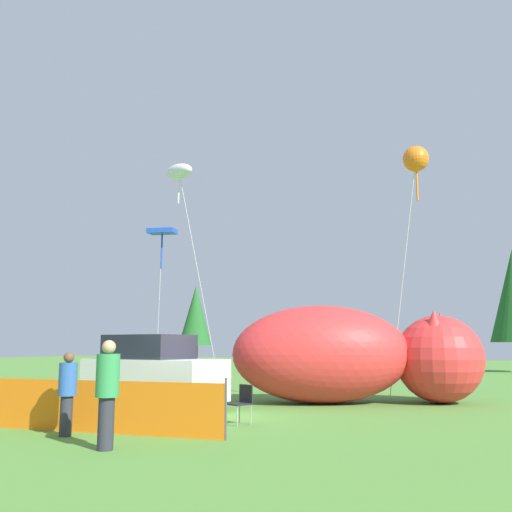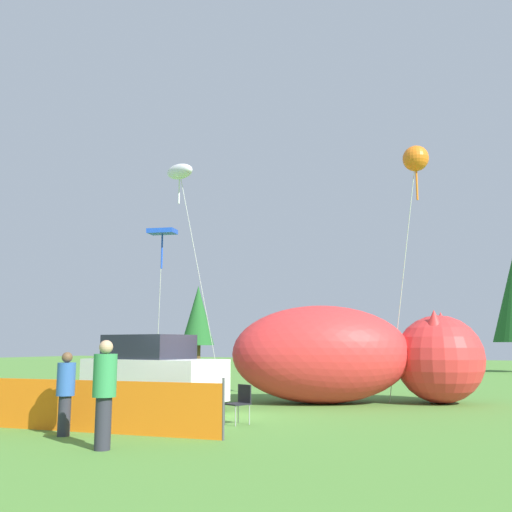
{
  "view_description": "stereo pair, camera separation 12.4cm",
  "coord_description": "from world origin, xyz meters",
  "px_view_note": "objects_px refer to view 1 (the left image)",
  "views": [
    {
      "loc": [
        8.27,
        -12.88,
        1.84
      ],
      "look_at": [
        0.05,
        4.11,
        4.77
      ],
      "focal_mm": 40.0,
      "sensor_mm": 36.0,
      "label": 1
    },
    {
      "loc": [
        8.38,
        -12.82,
        1.84
      ],
      "look_at": [
        0.05,
        4.11,
        4.77
      ],
      "focal_mm": 40.0,
      "sensor_mm": 36.0,
      "label": 2
    }
  ],
  "objects_px": {
    "spectator_in_black_shirt": "(107,389)",
    "kite_blue_box": "(162,234)",
    "inflatable_cat": "(351,358)",
    "kite_white_ghost": "(179,172)",
    "folding_chair": "(242,400)",
    "spectator_in_grey_shirt": "(67,390)",
    "parked_car": "(153,373)",
    "kite_orange_flower": "(416,160)"
  },
  "relations": [
    {
      "from": "kite_orange_flower",
      "to": "kite_blue_box",
      "type": "height_order",
      "value": "kite_orange_flower"
    },
    {
      "from": "folding_chair",
      "to": "spectator_in_black_shirt",
      "type": "distance_m",
      "value": 4.07
    },
    {
      "from": "folding_chair",
      "to": "kite_blue_box",
      "type": "bearing_deg",
      "value": -104.16
    },
    {
      "from": "spectator_in_grey_shirt",
      "to": "kite_blue_box",
      "type": "relative_size",
      "value": 0.29
    },
    {
      "from": "kite_blue_box",
      "to": "spectator_in_grey_shirt",
      "type": "bearing_deg",
      "value": -68.75
    },
    {
      "from": "folding_chair",
      "to": "kite_white_ghost",
      "type": "distance_m",
      "value": 11.66
    },
    {
      "from": "folding_chair",
      "to": "parked_car",
      "type": "bearing_deg",
      "value": -88.89
    },
    {
      "from": "inflatable_cat",
      "to": "spectator_in_black_shirt",
      "type": "height_order",
      "value": "inflatable_cat"
    },
    {
      "from": "folding_chair",
      "to": "kite_white_ghost",
      "type": "xyz_separation_m",
      "value": [
        -5.93,
        6.04,
        8.02
      ]
    },
    {
      "from": "spectator_in_black_shirt",
      "to": "kite_white_ghost",
      "type": "distance_m",
      "value": 13.61
    },
    {
      "from": "folding_chair",
      "to": "inflatable_cat",
      "type": "distance_m",
      "value": 5.78
    },
    {
      "from": "spectator_in_grey_shirt",
      "to": "kite_blue_box",
      "type": "distance_m",
      "value": 8.86
    },
    {
      "from": "parked_car",
      "to": "folding_chair",
      "type": "bearing_deg",
      "value": -16.15
    },
    {
      "from": "inflatable_cat",
      "to": "kite_white_ghost",
      "type": "bearing_deg",
      "value": 150.01
    },
    {
      "from": "kite_blue_box",
      "to": "spectator_in_black_shirt",
      "type": "bearing_deg",
      "value": -60.31
    },
    {
      "from": "kite_blue_box",
      "to": "inflatable_cat",
      "type": "bearing_deg",
      "value": 16.06
    },
    {
      "from": "spectator_in_grey_shirt",
      "to": "kite_white_ghost",
      "type": "distance_m",
      "value": 12.46
    },
    {
      "from": "parked_car",
      "to": "spectator_in_black_shirt",
      "type": "relative_size",
      "value": 2.22
    },
    {
      "from": "kite_orange_flower",
      "to": "kite_blue_box",
      "type": "xyz_separation_m",
      "value": [
        -8.49,
        -1.14,
        -1.78
      ]
    },
    {
      "from": "folding_chair",
      "to": "kite_orange_flower",
      "type": "bearing_deg",
      "value": 168.79
    },
    {
      "from": "parked_car",
      "to": "spectator_in_black_shirt",
      "type": "height_order",
      "value": "parked_car"
    },
    {
      "from": "kite_blue_box",
      "to": "kite_white_ghost",
      "type": "bearing_deg",
      "value": 110.42
    },
    {
      "from": "inflatable_cat",
      "to": "spectator_in_grey_shirt",
      "type": "distance_m",
      "value": 9.41
    },
    {
      "from": "kite_orange_flower",
      "to": "spectator_in_grey_shirt",
      "type": "bearing_deg",
      "value": -125.36
    },
    {
      "from": "folding_chair",
      "to": "spectator_in_black_shirt",
      "type": "bearing_deg",
      "value": 13.76
    },
    {
      "from": "inflatable_cat",
      "to": "kite_white_ghost",
      "type": "height_order",
      "value": "kite_white_ghost"
    },
    {
      "from": "inflatable_cat",
      "to": "parked_car",
      "type": "bearing_deg",
      "value": -164.27
    },
    {
      "from": "parked_car",
      "to": "spectator_in_grey_shirt",
      "type": "bearing_deg",
      "value": -69.68
    },
    {
      "from": "folding_chair",
      "to": "inflatable_cat",
      "type": "height_order",
      "value": "inflatable_cat"
    },
    {
      "from": "spectator_in_grey_shirt",
      "to": "kite_white_ghost",
      "type": "xyz_separation_m",
      "value": [
        -3.54,
        9.18,
        7.64
      ]
    },
    {
      "from": "spectator_in_grey_shirt",
      "to": "kite_white_ghost",
      "type": "height_order",
      "value": "kite_white_ghost"
    },
    {
      "from": "spectator_in_black_shirt",
      "to": "kite_blue_box",
      "type": "relative_size",
      "value": 0.33
    },
    {
      "from": "folding_chair",
      "to": "kite_orange_flower",
      "type": "relative_size",
      "value": 0.11
    },
    {
      "from": "spectator_in_grey_shirt",
      "to": "kite_white_ghost",
      "type": "relative_size",
      "value": 0.18
    },
    {
      "from": "inflatable_cat",
      "to": "kite_white_ghost",
      "type": "distance_m",
      "value": 9.97
    },
    {
      "from": "folding_chair",
      "to": "inflatable_cat",
      "type": "relative_size",
      "value": 0.11
    },
    {
      "from": "inflatable_cat",
      "to": "kite_blue_box",
      "type": "bearing_deg",
      "value": 169.53
    },
    {
      "from": "parked_car",
      "to": "kite_orange_flower",
      "type": "height_order",
      "value": "kite_orange_flower"
    },
    {
      "from": "spectator_in_black_shirt",
      "to": "spectator_in_grey_shirt",
      "type": "distance_m",
      "value": 1.95
    },
    {
      "from": "folding_chair",
      "to": "spectator_in_grey_shirt",
      "type": "distance_m",
      "value": 3.97
    },
    {
      "from": "inflatable_cat",
      "to": "spectator_in_black_shirt",
      "type": "distance_m",
      "value": 9.76
    },
    {
      "from": "spectator_in_grey_shirt",
      "to": "kite_orange_flower",
      "type": "distance_m",
      "value": 11.89
    }
  ]
}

